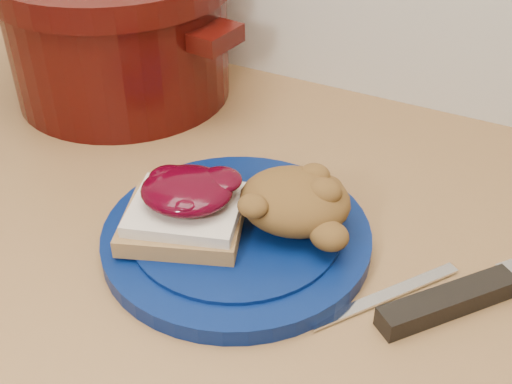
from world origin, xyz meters
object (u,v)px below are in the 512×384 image
at_px(butter_knife, 386,295).
at_px(dutch_oven, 119,31).
at_px(chef_knife, 492,286).
at_px(pepper_grinder, 96,41).
at_px(plate, 237,236).

height_order(butter_knife, dutch_oven, dutch_oven).
height_order(chef_knife, dutch_oven, dutch_oven).
relative_size(butter_knife, dutch_oven, 0.43).
distance_m(butter_knife, pepper_grinder, 0.51).
xyz_separation_m(dutch_oven, pepper_grinder, (-0.04, 0.00, -0.02)).
xyz_separation_m(plate, chef_knife, (0.22, 0.04, 0.00)).
distance_m(chef_knife, dutch_oven, 0.54).
bearing_deg(plate, pepper_grinder, 147.52).
bearing_deg(butter_knife, pepper_grinder, 100.85).
height_order(chef_knife, pepper_grinder, pepper_grinder).
xyz_separation_m(plate, butter_knife, (0.15, -0.00, -0.01)).
distance_m(chef_knife, pepper_grinder, 0.57).
height_order(chef_knife, butter_knife, chef_knife).
bearing_deg(pepper_grinder, chef_knife, -16.61).
height_order(plate, dutch_oven, dutch_oven).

